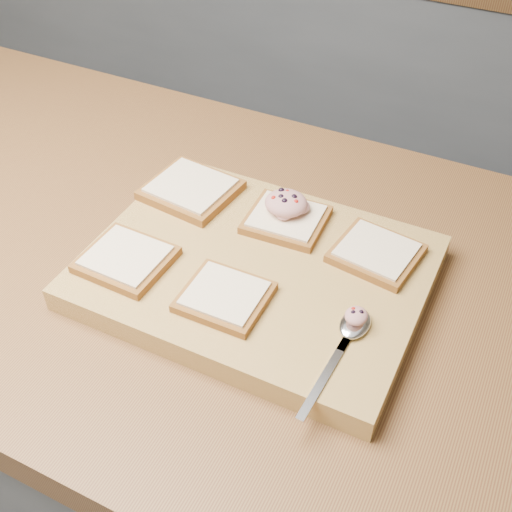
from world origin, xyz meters
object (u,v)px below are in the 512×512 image
at_px(tuna_salad_dollop, 286,203).
at_px(spoon, 351,331).
at_px(bread_far_center, 286,219).
at_px(cutting_board, 256,272).

relative_size(tuna_salad_dollop, spoon, 0.34).
height_order(bread_far_center, spoon, bread_far_center).
height_order(cutting_board, spoon, spoon).
bearing_deg(spoon, bread_far_center, 134.95).
distance_m(bread_far_center, spoon, 0.23).
bearing_deg(cutting_board, bread_far_center, 88.77).
bearing_deg(tuna_salad_dollop, cutting_board, -88.48).
relative_size(cutting_board, tuna_salad_dollop, 7.28).
distance_m(cutting_board, spoon, 0.18).
xyz_separation_m(bread_far_center, spoon, (0.16, -0.16, -0.00)).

